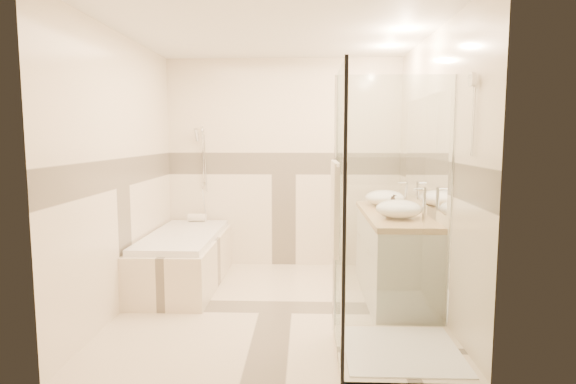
{
  "coord_description": "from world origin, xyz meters",
  "views": [
    {
      "loc": [
        0.27,
        -4.31,
        1.58
      ],
      "look_at": [
        0.1,
        0.25,
        1.05
      ],
      "focal_mm": 30.0,
      "sensor_mm": 36.0,
      "label": 1
    }
  ],
  "objects_px": {
    "vanity": "(393,255)",
    "amenity_bottle_b": "(392,204)",
    "shower_enclosure": "(384,288)",
    "vessel_sink_near": "(385,198)",
    "vessel_sink_far": "(399,209)",
    "amenity_bottle_a": "(394,204)",
    "bathtub": "(184,256)"
  },
  "relations": [
    {
      "from": "vanity",
      "to": "amenity_bottle_b",
      "type": "relative_size",
      "value": 10.32
    },
    {
      "from": "shower_enclosure",
      "to": "vessel_sink_near",
      "type": "xyz_separation_m",
      "value": [
        0.27,
        1.74,
        0.43
      ]
    },
    {
      "from": "shower_enclosure",
      "to": "vessel_sink_far",
      "type": "xyz_separation_m",
      "value": [
        0.27,
        0.96,
        0.43
      ]
    },
    {
      "from": "amenity_bottle_a",
      "to": "bathtub",
      "type": "bearing_deg",
      "value": 169.05
    },
    {
      "from": "vessel_sink_far",
      "to": "bathtub",
      "type": "bearing_deg",
      "value": 162.73
    },
    {
      "from": "amenity_bottle_b",
      "to": "amenity_bottle_a",
      "type": "bearing_deg",
      "value": -90.0
    },
    {
      "from": "vanity",
      "to": "vessel_sink_near",
      "type": "distance_m",
      "value": 0.69
    },
    {
      "from": "bathtub",
      "to": "amenity_bottle_a",
      "type": "bearing_deg",
      "value": -10.95
    },
    {
      "from": "vessel_sink_far",
      "to": "amenity_bottle_b",
      "type": "distance_m",
      "value": 0.32
    },
    {
      "from": "amenity_bottle_a",
      "to": "amenity_bottle_b",
      "type": "height_order",
      "value": "amenity_bottle_a"
    },
    {
      "from": "vessel_sink_far",
      "to": "amenity_bottle_b",
      "type": "bearing_deg",
      "value": 90.0
    },
    {
      "from": "vanity",
      "to": "amenity_bottle_a",
      "type": "height_order",
      "value": "amenity_bottle_a"
    },
    {
      "from": "vessel_sink_far",
      "to": "amenity_bottle_a",
      "type": "relative_size",
      "value": 2.27
    },
    {
      "from": "vanity",
      "to": "amenity_bottle_b",
      "type": "xyz_separation_m",
      "value": [
        -0.02,
        0.01,
        0.5
      ]
    },
    {
      "from": "vessel_sink_near",
      "to": "vessel_sink_far",
      "type": "height_order",
      "value": "same"
    },
    {
      "from": "vessel_sink_far",
      "to": "shower_enclosure",
      "type": "bearing_deg",
      "value": -105.88
    },
    {
      "from": "bathtub",
      "to": "vessel_sink_near",
      "type": "distance_m",
      "value": 2.22
    },
    {
      "from": "shower_enclosure",
      "to": "amenity_bottle_a",
      "type": "bearing_deg",
      "value": 77.28
    },
    {
      "from": "amenity_bottle_a",
      "to": "vessel_sink_near",
      "type": "bearing_deg",
      "value": 90.0
    },
    {
      "from": "bathtub",
      "to": "amenity_bottle_a",
      "type": "distance_m",
      "value": 2.26
    },
    {
      "from": "vessel_sink_near",
      "to": "amenity_bottle_a",
      "type": "relative_size",
      "value": 2.28
    },
    {
      "from": "bathtub",
      "to": "shower_enclosure",
      "type": "height_order",
      "value": "shower_enclosure"
    },
    {
      "from": "vessel_sink_near",
      "to": "amenity_bottle_b",
      "type": "distance_m",
      "value": 0.46
    },
    {
      "from": "bathtub",
      "to": "shower_enclosure",
      "type": "xyz_separation_m",
      "value": [
        1.86,
        -1.62,
        0.2
      ]
    },
    {
      "from": "shower_enclosure",
      "to": "amenity_bottle_b",
      "type": "bearing_deg",
      "value": 77.95
    },
    {
      "from": "shower_enclosure",
      "to": "vessel_sink_far",
      "type": "height_order",
      "value": "shower_enclosure"
    },
    {
      "from": "bathtub",
      "to": "shower_enclosure",
      "type": "distance_m",
      "value": 2.47
    },
    {
      "from": "vanity",
      "to": "amenity_bottle_b",
      "type": "height_order",
      "value": "amenity_bottle_b"
    },
    {
      "from": "bathtub",
      "to": "amenity_bottle_a",
      "type": "height_order",
      "value": "amenity_bottle_a"
    },
    {
      "from": "shower_enclosure",
      "to": "bathtub",
      "type": "bearing_deg",
      "value": 138.9
    },
    {
      "from": "vessel_sink_far",
      "to": "vessel_sink_near",
      "type": "bearing_deg",
      "value": 90.0
    },
    {
      "from": "bathtub",
      "to": "shower_enclosure",
      "type": "relative_size",
      "value": 0.83
    }
  ]
}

